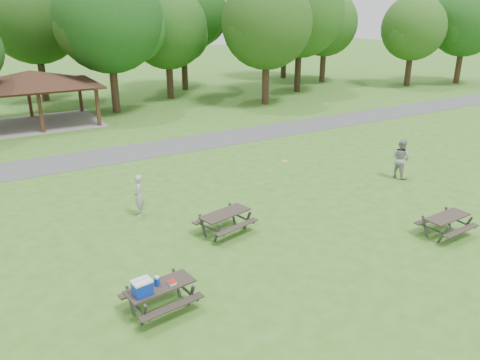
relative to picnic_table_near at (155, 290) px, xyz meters
name	(u,v)px	position (x,y,z in m)	size (l,w,h in m)	color
ground	(274,258)	(4.50, 0.85, -0.75)	(160.00, 160.00, 0.00)	#396F1F
asphalt_path	(138,151)	(4.50, 14.85, -0.74)	(120.00, 3.20, 0.02)	#4B4B4D
pavilion	(31,81)	(0.50, 24.85, 2.31)	(8.60, 7.01, 3.76)	#3E2516
tree_row_e	(110,22)	(6.60, 25.88, 6.03)	(8.40, 8.00, 11.02)	#322016
tree_row_f	(168,31)	(12.59, 29.38, 5.09)	(7.35, 7.00, 9.55)	#331F16
tree_row_g	(267,26)	(18.59, 22.88, 5.58)	(7.77, 7.40, 10.25)	#322016
tree_row_h	(301,15)	(24.60, 26.38, 6.27)	(8.61, 8.20, 11.37)	black
tree_row_i	(326,25)	(30.58, 29.88, 5.16)	(7.14, 6.80, 9.52)	#322016
tree_row_j	(414,30)	(36.58, 23.38, 4.81)	(6.72, 6.40, 8.96)	black
tree_deep_b	(35,18)	(2.60, 33.88, 6.13)	(8.40, 8.00, 11.13)	#321F16
tree_deep_c	(183,10)	(15.60, 32.88, 6.69)	(8.82, 8.40, 11.90)	#2F2015
tree_deep_d	(286,14)	(28.60, 34.38, 6.27)	(8.40, 8.00, 11.27)	black
tree_flank_right	(466,23)	(42.59, 21.88, 5.40)	(7.56, 7.20, 9.97)	#312016
picnic_table_near	(155,290)	(0.00, 0.00, 0.00)	(2.06, 1.74, 1.31)	#2C241F
picnic_table_middle	(225,218)	(3.96, 3.30, -0.14)	(2.24, 1.95, 0.84)	#2D2520
picnic_table_far	(447,221)	(10.86, -0.94, -0.17)	(1.89, 1.55, 0.79)	#2E2621
frisbee_in_flight	(285,161)	(8.04, 5.31, 0.80)	(0.30, 0.30, 0.02)	gold
frisbee_thrower	(138,195)	(1.72, 6.40, 0.10)	(0.62, 0.41, 1.71)	#ACACAF
frisbee_catcher	(401,159)	(14.16, 4.24, 0.22)	(0.94, 0.73, 1.94)	#98989B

